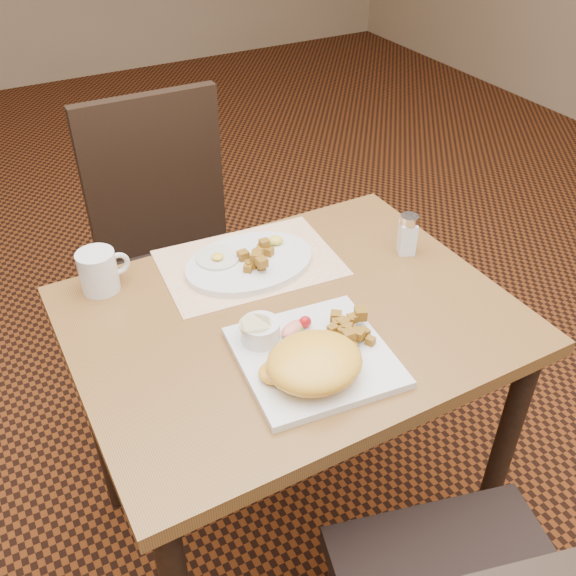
# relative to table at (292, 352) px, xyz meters

# --- Properties ---
(ground) EXTENTS (8.00, 8.00, 0.00)m
(ground) POSITION_rel_table_xyz_m (0.00, 0.00, -0.64)
(ground) COLOR black
(ground) RESTS_ON ground
(table) EXTENTS (0.90, 0.70, 0.75)m
(table) POSITION_rel_table_xyz_m (0.00, 0.00, 0.00)
(table) COLOR brown
(table) RESTS_ON ground
(chair_far) EXTENTS (0.43, 0.44, 0.97)m
(chair_far) POSITION_rel_table_xyz_m (-0.03, 0.68, -0.10)
(chair_far) COLOR black
(chair_far) RESTS_ON ground
(placemat) EXTENTS (0.42, 0.31, 0.00)m
(placemat) POSITION_rel_table_xyz_m (0.00, 0.21, 0.11)
(placemat) COLOR white
(placemat) RESTS_ON table
(plate_square) EXTENTS (0.31, 0.31, 0.02)m
(plate_square) POSITION_rel_table_xyz_m (-0.03, -0.14, 0.12)
(plate_square) COLOR silver
(plate_square) RESTS_ON table
(plate_oval) EXTENTS (0.31, 0.24, 0.02)m
(plate_oval) POSITION_rel_table_xyz_m (-0.00, 0.20, 0.12)
(plate_oval) COLOR silver
(plate_oval) RESTS_ON placemat
(hollandaise_mound) EXTENTS (0.19, 0.16, 0.07)m
(hollandaise_mound) POSITION_rel_table_xyz_m (-0.06, -0.19, 0.16)
(hollandaise_mound) COLOR yellow
(hollandaise_mound) RESTS_ON plate_square
(ramekin) EXTENTS (0.08, 0.08, 0.04)m
(ramekin) POSITION_rel_table_xyz_m (-0.10, -0.06, 0.15)
(ramekin) COLOR silver
(ramekin) RESTS_ON plate_square
(garnish_sq) EXTENTS (0.08, 0.05, 0.03)m
(garnish_sq) POSITION_rel_table_xyz_m (-0.03, -0.07, 0.14)
(garnish_sq) COLOR #387223
(garnish_sq) RESTS_ON plate_square
(fried_egg) EXTENTS (0.10, 0.10, 0.02)m
(fried_egg) POSITION_rel_table_xyz_m (-0.07, 0.23, 0.13)
(fried_egg) COLOR white
(fried_egg) RESTS_ON plate_oval
(garnish_ov) EXTENTS (0.07, 0.05, 0.02)m
(garnish_ov) POSITION_rel_table_xyz_m (0.07, 0.23, 0.14)
(garnish_ov) COLOR #387223
(garnish_ov) RESTS_ON plate_oval
(salt_shaker) EXTENTS (0.06, 0.06, 0.10)m
(salt_shaker) POSITION_rel_table_xyz_m (0.35, 0.07, 0.16)
(salt_shaker) COLOR white
(salt_shaker) RESTS_ON table
(coffee_mug) EXTENTS (0.11, 0.08, 0.09)m
(coffee_mug) POSITION_rel_table_xyz_m (-0.32, 0.28, 0.16)
(coffee_mug) COLOR silver
(coffee_mug) RESTS_ON table
(home_fries_sq) EXTENTS (0.10, 0.10, 0.04)m
(home_fries_sq) POSITION_rel_table_xyz_m (0.05, -0.13, 0.14)
(home_fries_sq) COLOR #996718
(home_fries_sq) RESTS_ON plate_square
(home_fries_ov) EXTENTS (0.10, 0.09, 0.04)m
(home_fries_ov) POSITION_rel_table_xyz_m (0.01, 0.18, 0.14)
(home_fries_ov) COLOR #996718
(home_fries_ov) RESTS_ON plate_oval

